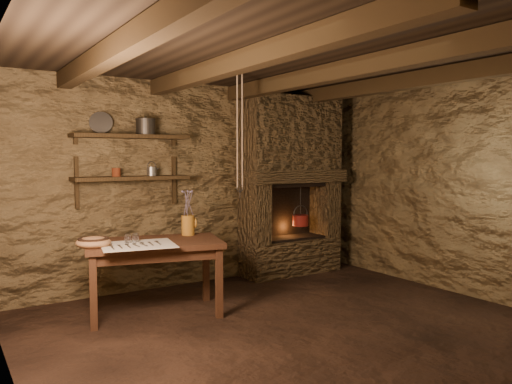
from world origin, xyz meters
TOP-DOWN VIEW (x-y plane):
  - floor at (0.00, 0.00)m, footprint 4.50×4.50m
  - back_wall at (0.00, 2.00)m, footprint 4.50×0.04m
  - left_wall at (-2.25, 0.00)m, footprint 0.04×4.00m
  - right_wall at (2.25, 0.00)m, footprint 0.04×4.00m
  - ceiling at (0.00, 0.00)m, footprint 4.50×4.00m
  - beam_far_left at (-1.50, 0.00)m, footprint 0.14×3.95m
  - beam_mid_left at (-0.50, 0.00)m, footprint 0.14×3.95m
  - beam_mid_right at (0.50, 0.00)m, footprint 0.14×3.95m
  - beam_far_right at (1.50, 0.00)m, footprint 0.14×3.95m
  - shelf_lower at (-0.85, 1.84)m, footprint 1.25×0.30m
  - shelf_upper at (-0.85, 1.84)m, footprint 1.25×0.30m
  - hearth at (1.25, 1.77)m, footprint 1.43×0.51m
  - work_table at (-0.89, 1.09)m, footprint 1.41×1.02m
  - linen_cloth at (-1.11, 0.94)m, footprint 0.74×0.64m
  - pewter_cutlery_row at (-1.11, 0.92)m, footprint 0.58×0.31m
  - drinking_glasses at (-1.09, 1.07)m, footprint 0.21×0.06m
  - stoneware_jug at (-0.46, 1.24)m, footprint 0.15×0.14m
  - wooden_bowl at (-1.47, 1.09)m, footprint 0.41×0.41m
  - iron_stockpot at (-0.68, 1.84)m, footprint 0.24×0.24m
  - tin_pan at (-1.14, 1.94)m, footprint 0.26×0.18m
  - small_kettle at (-0.62, 1.84)m, footprint 0.18×0.16m
  - rusty_tin at (-1.02, 1.84)m, footprint 0.12×0.12m
  - red_pot at (1.38, 1.72)m, footprint 0.23×0.22m
  - hanging_ropes at (0.05, 1.05)m, footprint 0.08×0.08m

SIDE VIEW (x-z plane):
  - floor at x=0.00m, z-range 0.00..0.00m
  - work_table at x=-0.89m, z-range 0.03..0.75m
  - red_pot at x=1.38m, z-range 0.43..0.97m
  - linen_cloth at x=-1.11m, z-range 0.72..0.73m
  - pewter_cutlery_row at x=-1.11m, z-range 0.73..0.74m
  - wooden_bowl at x=-1.47m, z-range 0.70..0.81m
  - drinking_glasses at x=-1.09m, z-range 0.73..0.81m
  - stoneware_jug at x=-0.46m, z-range 0.69..1.16m
  - back_wall at x=0.00m, z-range 0.00..2.40m
  - left_wall at x=-2.25m, z-range 0.00..2.40m
  - right_wall at x=2.25m, z-range 0.00..2.40m
  - hearth at x=1.25m, z-range 0.08..2.38m
  - shelf_lower at x=-0.85m, z-range 1.28..1.32m
  - rusty_tin at x=-1.02m, z-range 1.32..1.41m
  - small_kettle at x=-0.62m, z-range 1.29..1.45m
  - shelf_upper at x=-0.85m, z-range 1.73..1.77m
  - hanging_ropes at x=0.05m, z-range 1.20..2.40m
  - iron_stockpot at x=-0.68m, z-range 1.77..1.93m
  - tin_pan at x=-1.14m, z-range 1.77..2.01m
  - beam_far_left at x=-1.50m, z-range 2.23..2.39m
  - beam_mid_left at x=-0.50m, z-range 2.23..2.39m
  - beam_mid_right at x=0.50m, z-range 2.23..2.39m
  - beam_far_right at x=1.50m, z-range 2.23..2.39m
  - ceiling at x=0.00m, z-range 2.38..2.42m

